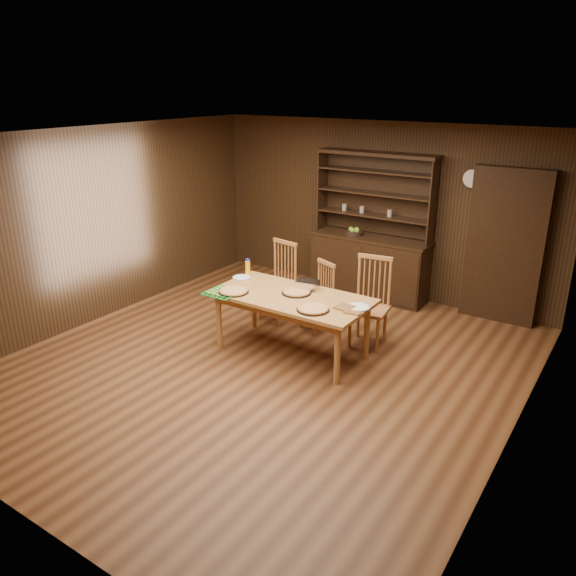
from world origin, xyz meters
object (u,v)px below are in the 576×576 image
Objects in this scene: dining_table at (291,302)px; chair_center at (320,294)px; china_hutch at (370,258)px; juice_bottle at (248,268)px; chair_left at (280,278)px; chair_right at (371,298)px.

dining_table is 2.04× the size of chair_center.
chair_center is (0.01, -1.49, -0.11)m from china_hutch.
china_hutch reaches higher than chair_center.
china_hutch is 2.18m from juice_bottle.
chair_left is 1.18× the size of chair_center.
juice_bottle is (-1.54, -0.50, 0.26)m from chair_right.
china_hutch reaches higher than chair_left.
chair_center is at bearing -89.63° from china_hutch.
chair_left is 0.62m from juice_bottle.
juice_bottle is at bearing 161.07° from dining_table.
chair_center is (0.66, -0.02, -0.09)m from chair_left.
china_hutch is 1.15× the size of dining_table.
chair_right is at bearing -63.66° from china_hutch.
chair_right is (1.40, -0.04, 0.02)m from chair_left.
dining_table is at bearing -138.40° from chair_right.
chair_left reaches higher than dining_table.
chair_center is at bearing 169.78° from chair_right.
dining_table is 1.73× the size of chair_left.
dining_table is 1.68× the size of chair_right.
chair_left is 0.67m from chair_center.
china_hutch is 1.61m from chair_left.
dining_table is at bearing -87.87° from china_hutch.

